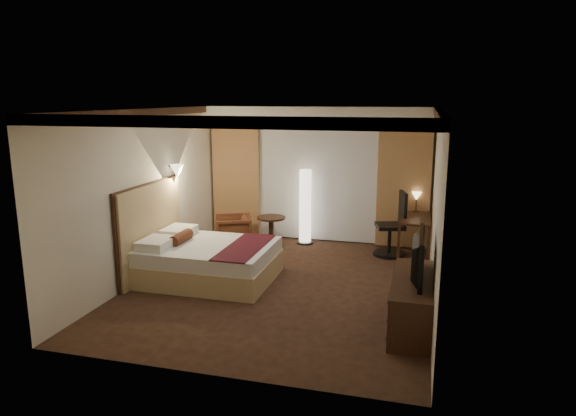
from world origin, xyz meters
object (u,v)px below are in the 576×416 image
(armchair, at_px, (233,230))
(television, at_px, (412,254))
(bed, at_px, (210,262))
(floor_lamp, at_px, (305,207))
(desk, at_px, (414,237))
(office_chair, at_px, (390,224))
(side_table, at_px, (271,232))
(dresser, at_px, (412,302))

(armchair, relative_size, television, 0.64)
(bed, relative_size, floor_lamp, 1.34)
(bed, distance_m, desk, 3.77)
(office_chair, bearing_deg, desk, -9.58)
(desk, bearing_deg, side_table, -177.91)
(desk, xyz_separation_m, dresser, (0.05, -3.03, -0.06))
(bed, xyz_separation_m, side_table, (0.43, 2.00, 0.01))
(bed, relative_size, television, 1.84)
(office_chair, relative_size, television, 1.10)
(office_chair, distance_m, television, 3.04)
(armchair, bearing_deg, dresser, 29.45)
(bed, xyz_separation_m, desk, (3.13, 2.10, 0.08))
(armchair, xyz_separation_m, office_chair, (2.97, 0.28, 0.25))
(bed, xyz_separation_m, floor_lamp, (1.01, 2.42, 0.46))
(bed, relative_size, side_table, 3.32)
(side_table, distance_m, television, 4.05)
(armchair, xyz_separation_m, desk, (3.41, 0.33, 0.03))
(floor_lamp, xyz_separation_m, dresser, (2.18, -3.35, -0.43))
(bed, distance_m, television, 3.35)
(television, bearing_deg, desk, -0.00)
(desk, xyz_separation_m, office_chair, (-0.44, -0.05, 0.23))
(bed, relative_size, office_chair, 1.68)
(dresser, relative_size, television, 1.50)
(office_chair, bearing_deg, dresser, -96.66)
(side_table, height_order, floor_lamp, floor_lamp)
(desk, height_order, office_chair, office_chair)
(bed, bearing_deg, television, -16.43)
(floor_lamp, height_order, television, floor_lamp)
(bed, relative_size, desk, 1.72)
(side_table, xyz_separation_m, office_chair, (2.26, 0.05, 0.30))
(desk, height_order, television, television)
(side_table, bearing_deg, floor_lamp, 35.82)
(floor_lamp, xyz_separation_m, desk, (2.13, -0.32, -0.38))
(dresser, bearing_deg, armchair, 142.02)
(armchair, height_order, television, television)
(side_table, height_order, dresser, dresser)
(side_table, relative_size, floor_lamp, 0.40)
(armchair, bearing_deg, bed, -13.57)
(bed, xyz_separation_m, armchair, (-0.28, 1.77, 0.05))
(side_table, xyz_separation_m, television, (2.73, -2.93, 0.65))
(armchair, distance_m, television, 4.41)
(armchair, bearing_deg, office_chair, 72.72)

